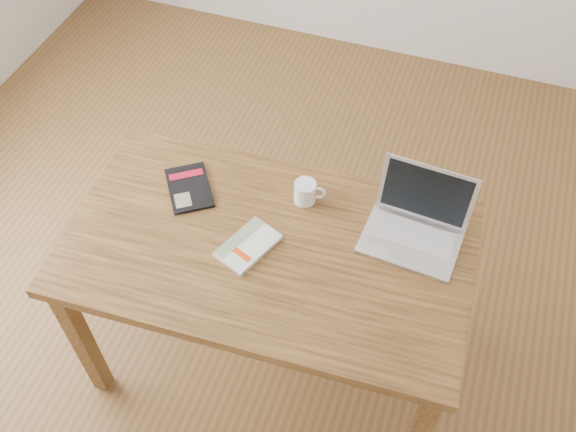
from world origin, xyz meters
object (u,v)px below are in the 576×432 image
(laptop, at_px, (416,224))
(coffee_mug, at_px, (306,192))
(desk, at_px, (268,261))
(white_guidebook, at_px, (248,246))
(black_guidebook, at_px, (189,188))

(laptop, xyz_separation_m, coffee_mug, (-0.38, 0.02, -0.00))
(desk, xyz_separation_m, coffee_mug, (0.06, 0.22, 0.13))
(white_guidebook, bearing_deg, coffee_mug, 87.48)
(laptop, distance_m, coffee_mug, 0.38)
(white_guidebook, bearing_deg, desk, 48.66)
(desk, bearing_deg, white_guidebook, -155.74)
(desk, height_order, coffee_mug, coffee_mug)
(coffee_mug, bearing_deg, black_guidebook, 177.29)
(black_guidebook, xyz_separation_m, laptop, (0.78, 0.07, 0.04))
(desk, distance_m, coffee_mug, 0.27)
(laptop, bearing_deg, coffee_mug, -178.39)
(desk, xyz_separation_m, white_guidebook, (-0.06, -0.03, 0.10))
(desk, height_order, laptop, laptop)
(black_guidebook, distance_m, coffee_mug, 0.41)
(black_guidebook, bearing_deg, coffee_mug, -22.81)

